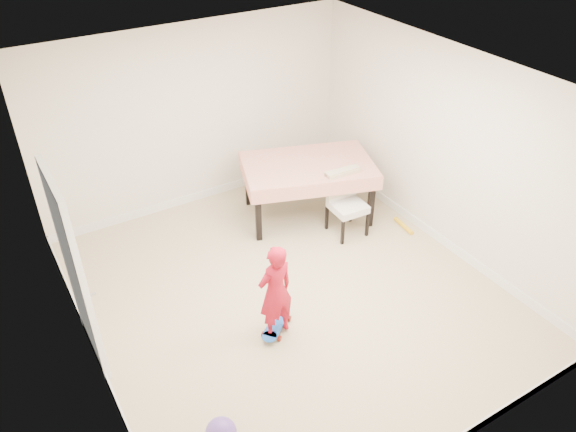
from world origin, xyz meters
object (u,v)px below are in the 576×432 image
skateboard (277,325)px  dining_chair (348,205)px  child (275,294)px  dining_table (308,189)px

skateboard → dining_chair: bearing=-7.3°
skateboard → child: size_ratio=0.51×
dining_table → dining_chair: (0.22, -0.65, 0.03)m
dining_chair → child: child is taller
skateboard → child: (-0.04, -0.06, 0.53)m
child → skateboard: bearing=-130.1°
dining_table → dining_chair: 0.69m
dining_chair → skateboard: dining_chair is taller
dining_chair → skateboard: (-1.74, -1.08, -0.40)m
dining_table → skateboard: bearing=-112.3°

